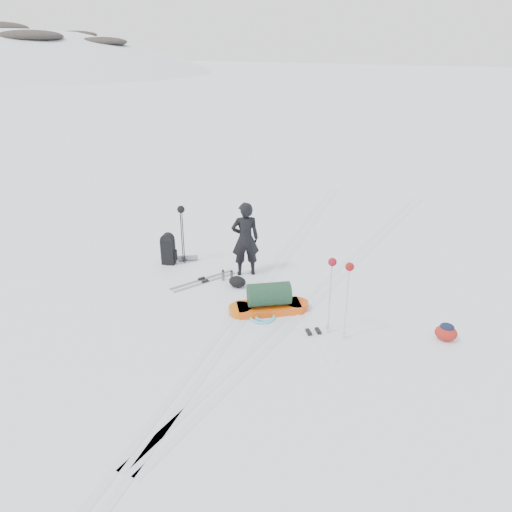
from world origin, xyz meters
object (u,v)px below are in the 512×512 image
at_px(pulk_sled, 269,301).
at_px(ski_poles_black, 181,216).
at_px(skier, 245,239).
at_px(expedition_rucksack, 171,250).

xyz_separation_m(pulk_sled, ski_poles_black, (-2.86, 1.40, 0.98)).
bearing_deg(skier, expedition_rucksack, -27.93).
bearing_deg(expedition_rucksack, ski_poles_black, 17.55).
relative_size(skier, ski_poles_black, 1.20).
height_order(pulk_sled, expedition_rucksack, expedition_rucksack).
bearing_deg(skier, ski_poles_black, -32.49).
height_order(skier, expedition_rucksack, skier).
xyz_separation_m(skier, ski_poles_black, (-1.68, -0.02, 0.33)).
height_order(pulk_sled, ski_poles_black, ski_poles_black).
xyz_separation_m(skier, pulk_sled, (1.18, -1.42, -0.65)).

